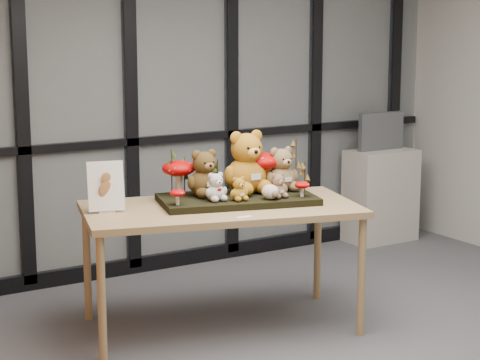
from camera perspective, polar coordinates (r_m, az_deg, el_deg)
room_shell at (r=4.85m, az=9.97°, el=6.77°), size 5.00×5.00×5.00m
glass_partition at (r=6.91m, az=-3.79°, el=5.81°), size 4.90×0.06×2.78m
display_table at (r=5.54m, az=-1.27°, el=-2.36°), size 1.90×1.29×0.81m
diorama_tray at (r=5.62m, az=-0.17°, el=-1.28°), size 1.09×0.74×0.04m
bear_pooh_yellow at (r=5.69m, az=0.41°, el=1.41°), size 0.42×0.39×0.45m
bear_brown_medium at (r=5.60m, az=-2.38°, el=0.63°), size 0.31×0.29×0.33m
bear_tan_back at (r=5.77m, az=2.73°, el=0.88°), size 0.30×0.28×0.32m
bear_small_yellow at (r=5.47m, az=-0.09°, el=-0.49°), size 0.15×0.15×0.17m
bear_white_bow at (r=5.46m, az=-1.61°, el=-0.35°), size 0.18×0.17×0.20m
bear_beige_small at (r=5.56m, az=2.51°, el=-0.27°), size 0.16×0.15×0.18m
plush_cream_hedgehog at (r=5.51m, az=1.99°, el=-0.73°), size 0.10×0.09×0.11m
mushroom_back_left at (r=5.67m, az=-4.04°, el=0.29°), size 0.22×0.22×0.25m
mushroom_back_right at (r=5.78m, az=1.38°, el=0.70°), size 0.25×0.25×0.28m
mushroom_front_left at (r=5.35m, az=-4.13°, el=-1.08°), size 0.10×0.10×0.11m
mushroom_front_right at (r=5.60m, az=4.10°, el=-0.54°), size 0.10×0.10×0.11m
sprig_green_far_left at (r=5.62m, az=-4.51°, el=0.48°), size 0.05×0.05×0.30m
sprig_green_mid_left at (r=5.69m, az=-3.67°, el=0.32°), size 0.05×0.05×0.24m
sprig_dry_far_right at (r=5.82m, az=3.70°, el=1.07°), size 0.05×0.05×0.35m
sprig_dry_mid_right at (r=5.71m, az=4.28°, el=0.18°), size 0.05×0.05×0.21m
sprig_green_centre at (r=5.76m, az=-1.48°, el=0.32°), size 0.05×0.05×0.22m
sign_holder at (r=5.38m, az=-8.79°, el=-0.55°), size 0.23×0.12×0.32m
label_card at (r=5.22m, az=0.27°, el=-2.44°), size 0.10×0.03×0.00m
cabinet at (r=7.93m, az=9.21°, el=-1.01°), size 0.62×0.36×0.83m
monitor at (r=7.85m, az=9.25°, el=3.18°), size 0.48×0.05×0.34m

